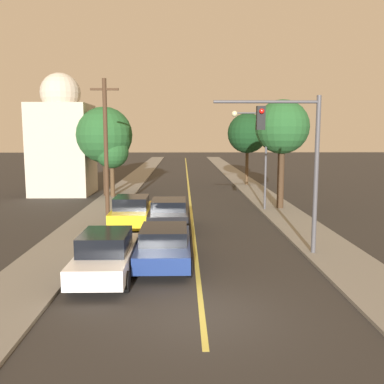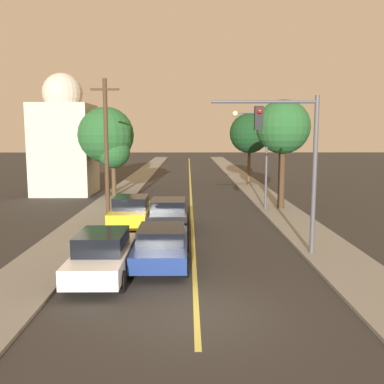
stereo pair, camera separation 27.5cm
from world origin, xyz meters
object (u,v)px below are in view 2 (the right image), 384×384
object	(u,v)px
car_near_lane_second	(168,214)
tree_right_near	(283,128)
tree_left_near	(106,135)
tree_left_far	(113,152)
car_outer_lane_second	(132,212)
car_near_lane_front	(162,244)
domed_building_left	(64,140)
car_outer_lane_front	(103,254)
streetlamp_right	(257,145)
tree_right_far	(250,133)
utility_pole_left	(106,145)
traffic_signal_mast	(292,149)

from	to	relation	value
car_near_lane_second	tree_right_near	distance (m)	10.05
tree_left_near	tree_left_far	distance (m)	1.44
car_outer_lane_second	tree_left_near	size ratio (longest dim) A/B	0.65
car_near_lane_front	domed_building_left	bearing A→B (deg)	115.23
car_near_lane_second	car_outer_lane_front	size ratio (longest dim) A/B	0.95
streetlamp_right	tree_left_far	size ratio (longest dim) A/B	1.31
tree_right_far	tree_left_far	bearing A→B (deg)	-146.94
car_near_lane_front	tree_right_far	size ratio (longest dim) A/B	0.74
tree_left_near	tree_left_far	bearing A→B (deg)	-39.05
car_near_lane_second	utility_pole_left	world-z (taller)	utility_pole_left
car_outer_lane_second	traffic_signal_mast	size ratio (longest dim) A/B	0.71
utility_pole_left	tree_right_far	xyz separation A→B (m)	(10.34, 14.78, 0.68)
tree_right_near	utility_pole_left	bearing A→B (deg)	-168.28
tree_left_near	tree_right_near	xyz separation A→B (m)	(12.12, -5.73, 0.49)
car_near_lane_front	car_outer_lane_second	size ratio (longest dim) A/B	1.11
tree_right_near	domed_building_left	distance (m)	17.44
tree_left_far	domed_building_left	world-z (taller)	domed_building_left
streetlamp_right	domed_building_left	world-z (taller)	domed_building_left
tree_right_near	streetlamp_right	bearing A→B (deg)	-167.90
traffic_signal_mast	domed_building_left	bearing A→B (deg)	127.99
car_near_lane_second	tree_right_near	size ratio (longest dim) A/B	0.66
car_outer_lane_second	tree_left_far	xyz separation A→B (m)	(-2.72, 10.66, 2.62)
car_near_lane_second	tree_left_far	distance (m)	12.31
car_outer_lane_front	domed_building_left	size ratio (longest dim) A/B	0.50
car_outer_lane_front	tree_left_near	size ratio (longest dim) A/B	0.71
traffic_signal_mast	tree_left_near	distance (m)	19.04
streetlamp_right	car_near_lane_second	bearing A→B (deg)	-133.83
car_outer_lane_second	car_outer_lane_front	bearing A→B (deg)	-90.00
car_near_lane_front	tree_right_far	xyz separation A→B (m)	(6.63, 23.94, 4.11)
car_outer_lane_front	streetlamp_right	xyz separation A→B (m)	(7.16, 12.43, 3.37)
domed_building_left	car_outer_lane_front	bearing A→B (deg)	-71.00
car_near_lane_front	tree_right_far	bearing A→B (deg)	74.51
car_outer_lane_front	car_near_lane_second	bearing A→B (deg)	74.74
car_near_lane_second	traffic_signal_mast	xyz separation A→B (m)	(5.01, -4.49, 3.43)
car_near_lane_front	utility_pole_left	xyz separation A→B (m)	(-3.70, 9.16, 3.43)
traffic_signal_mast	tree_left_far	distance (m)	18.33
utility_pole_left	tree_right_near	xyz separation A→B (m)	(10.61, 2.20, 1.03)
tree_right_near	tree_left_near	bearing A→B (deg)	154.69
car_near_lane_second	car_outer_lane_second	bearing A→B (deg)	167.20
car_outer_lane_second	streetlamp_right	xyz separation A→B (m)	(7.16, 5.06, 3.29)
car_outer_lane_front	tree_left_near	xyz separation A→B (m)	(-3.31, 18.52, 3.92)
car_near_lane_front	tree_left_far	bearing A→B (deg)	105.53
streetlamp_right	utility_pole_left	bearing A→B (deg)	-168.35
streetlamp_right	utility_pole_left	world-z (taller)	utility_pole_left
tree_left_far	tree_right_near	size ratio (longest dim) A/B	0.68
tree_left_far	tree_right_far	xyz separation A→B (m)	(11.25, 7.32, 1.37)
tree_left_near	tree_right_near	distance (m)	13.42
car_near_lane_second	car_outer_lane_front	distance (m)	7.20
car_near_lane_front	car_outer_lane_front	xyz separation A→B (m)	(-1.90, -1.42, 0.05)
car_outer_lane_front	utility_pole_left	world-z (taller)	utility_pole_left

